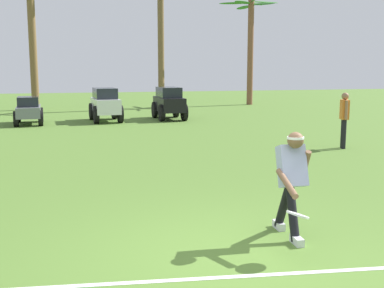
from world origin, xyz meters
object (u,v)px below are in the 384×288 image
Objects in this scene: parked_car_slot_d at (169,102)px; palm_tree_right_of_centre at (161,27)px; parked_car_slot_c at (105,104)px; parked_car_slot_b at (29,110)px; teammate_midfield at (344,115)px; palm_tree_far_right at (251,42)px; frisbee_in_flight at (298,215)px; palm_tree_left_of_centre at (32,39)px; frisbee_thrower at (291,179)px.

parked_car_slot_d is 6.89m from palm_tree_right_of_centre.
parked_car_slot_b is at bearing -174.23° from parked_car_slot_c.
parked_car_slot_c is at bearing -121.25° from palm_tree_right_of_centre.
parked_car_slot_c is at bearing 123.82° from teammate_midfield.
parked_car_slot_d is at bearing -132.87° from palm_tree_far_right.
frisbee_in_flight is at bearing -96.99° from palm_tree_right_of_centre.
palm_tree_right_of_centre is at bearing 98.88° from teammate_midfield.
frisbee_in_flight is at bearing -79.54° from palm_tree_left_of_centre.
parked_car_slot_b is at bearing -89.00° from palm_tree_left_of_centre.
parked_car_slot_d is (1.60, 15.09, -0.06)m from frisbee_thrower.
teammate_midfield is at bearing -56.18° from parked_car_slot_c.
teammate_midfield is 9.39m from parked_car_slot_d.
palm_tree_far_right reaches higher than frisbee_thrower.
parked_car_slot_b is at bearing -136.94° from palm_tree_right_of_centre.
palm_tree_left_of_centre is 12.55m from palm_tree_far_right.
parked_car_slot_d reaches higher than frisbee_in_flight.
parked_car_slot_c is 0.37× the size of palm_tree_left_of_centre.
parked_car_slot_c is (-1.17, 14.96, -0.06)m from frisbee_thrower.
teammate_midfield is 0.21× the size of palm_tree_right_of_centre.
parked_car_slot_c is 0.32× the size of palm_tree_right_of_centre.
frisbee_thrower is 21.30m from palm_tree_right_of_centre.
parked_car_slot_d is (5.83, 0.43, 0.18)m from parked_car_slot_b.
teammate_midfield is 0.24× the size of palm_tree_left_of_centre.
parked_car_slot_d is 10.15m from palm_tree_far_right.
palm_tree_far_right is at bearing 47.13° from parked_car_slot_d.
frisbee_in_flight is 8.47m from teammate_midfield.
palm_tree_far_right is at bearing 37.65° from parked_car_slot_c.
teammate_midfield is 0.70× the size of parked_car_slot_b.
frisbee_thrower is at bearing -110.25° from palm_tree_far_right.
palm_tree_far_right is (12.42, 7.53, 3.24)m from parked_car_slot_b.
parked_car_slot_d is 0.37× the size of palm_tree_far_right.
frisbee_in_flight is at bearing -110.24° from palm_tree_far_right.
palm_tree_left_of_centre reaches higher than frisbee_in_flight.
palm_tree_far_right is (3.50, 15.96, 2.87)m from teammate_midfield.
frisbee_in_flight is 0.21× the size of teammate_midfield.
palm_tree_left_of_centre is at bearing 115.48° from parked_car_slot_c.
frisbee_in_flight is 15.66m from parked_car_slot_c.
palm_tree_left_of_centre is (-4.12, 22.30, 3.18)m from frisbee_in_flight.
frisbee_thrower is 0.22× the size of palm_tree_left_of_centre.
teammate_midfield is 0.65× the size of parked_car_slot_c.
frisbee_thrower is 0.61× the size of parked_car_slot_d.
parked_car_slot_b is 5.85m from parked_car_slot_d.
parked_car_slot_b is (-8.92, 8.44, -0.38)m from teammate_midfield.
palm_tree_right_of_centre reaches higher than palm_tree_left_of_centre.
frisbee_thrower is 0.75m from frisbee_in_flight.
palm_tree_left_of_centre is at bearing 100.46° from frisbee_in_flight.
parked_car_slot_b is at bearing -148.77° from palm_tree_far_right.
parked_car_slot_d is (1.84, 15.75, 0.20)m from frisbee_in_flight.
palm_tree_left_of_centre is 1.02× the size of palm_tree_far_right.
frisbee_in_flight is 0.15× the size of parked_car_slot_b.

